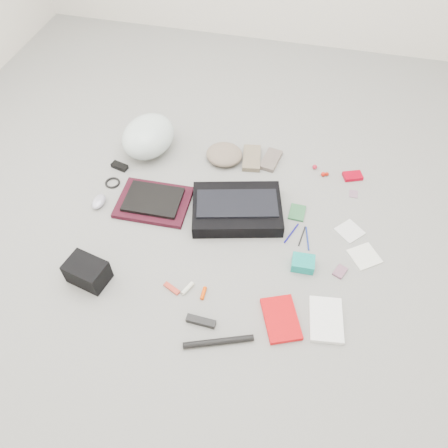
% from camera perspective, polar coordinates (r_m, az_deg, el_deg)
% --- Properties ---
extents(ground_plane, '(4.00, 4.00, 0.00)m').
position_cam_1_polar(ground_plane, '(2.33, 0.00, -0.77)').
color(ground_plane, gray).
extents(messenger_bag, '(0.55, 0.45, 0.08)m').
position_cam_1_polar(messenger_bag, '(2.37, 1.70, 1.98)').
color(messenger_bag, black).
rests_on(messenger_bag, ground_plane).
extents(bag_flap, '(0.47, 0.30, 0.01)m').
position_cam_1_polar(bag_flap, '(2.34, 1.73, 2.71)').
color(bag_flap, black).
rests_on(bag_flap, messenger_bag).
extents(laptop_sleeve, '(0.40, 0.31, 0.03)m').
position_cam_1_polar(laptop_sleeve, '(2.47, -9.16, 2.81)').
color(laptop_sleeve, '#390D19').
rests_on(laptop_sleeve, ground_plane).
extents(laptop, '(0.31, 0.23, 0.02)m').
position_cam_1_polar(laptop, '(2.45, -9.23, 3.18)').
color(laptop, black).
rests_on(laptop, laptop_sleeve).
extents(bike_helmet, '(0.37, 0.42, 0.22)m').
position_cam_1_polar(bike_helmet, '(2.73, -9.87, 11.22)').
color(bike_helmet, white).
rests_on(bike_helmet, ground_plane).
extents(beanie, '(0.25, 0.24, 0.08)m').
position_cam_1_polar(beanie, '(2.67, 0.03, 9.08)').
color(beanie, gray).
rests_on(beanie, ground_plane).
extents(mitten_left, '(0.14, 0.22, 0.03)m').
position_cam_1_polar(mitten_left, '(2.69, 3.63, 8.59)').
color(mitten_left, '#82735B').
rests_on(mitten_left, ground_plane).
extents(mitten_right, '(0.12, 0.19, 0.03)m').
position_cam_1_polar(mitten_right, '(2.69, 6.14, 8.33)').
color(mitten_right, '#73645C').
rests_on(mitten_right, ground_plane).
extents(power_brick, '(0.11, 0.07, 0.03)m').
position_cam_1_polar(power_brick, '(2.71, -13.48, 7.35)').
color(power_brick, black).
rests_on(power_brick, ground_plane).
extents(cable_coil, '(0.10, 0.10, 0.01)m').
position_cam_1_polar(cable_coil, '(2.63, -14.36, 5.24)').
color(cable_coil, black).
rests_on(cable_coil, ground_plane).
extents(mouse, '(0.07, 0.11, 0.04)m').
position_cam_1_polar(mouse, '(2.53, -16.05, 2.84)').
color(mouse, '#AAA8BC').
rests_on(mouse, ground_plane).
extents(camera_bag, '(0.21, 0.17, 0.12)m').
position_cam_1_polar(camera_bag, '(2.20, -17.42, -5.99)').
color(camera_bag, black).
rests_on(camera_bag, ground_plane).
extents(multitool, '(0.09, 0.06, 0.01)m').
position_cam_1_polar(multitool, '(2.13, -6.84, -8.35)').
color(multitool, '#BA3422').
rests_on(multitool, ground_plane).
extents(toiletry_tube_white, '(0.05, 0.08, 0.02)m').
position_cam_1_polar(toiletry_tube_white, '(2.12, -4.78, -8.37)').
color(toiletry_tube_white, silver).
rests_on(toiletry_tube_white, ground_plane).
extents(toiletry_tube_orange, '(0.02, 0.07, 0.02)m').
position_cam_1_polar(toiletry_tube_orange, '(2.11, -2.70, -9.02)').
color(toiletry_tube_orange, '#EB4200').
rests_on(toiletry_tube_orange, ground_plane).
extents(u_lock, '(0.14, 0.04, 0.03)m').
position_cam_1_polar(u_lock, '(2.03, -3.03, -12.57)').
color(u_lock, black).
rests_on(u_lock, ground_plane).
extents(bike_pump, '(0.30, 0.14, 0.03)m').
position_cam_1_polar(bike_pump, '(1.99, -0.73, -15.11)').
color(bike_pump, black).
rests_on(bike_pump, ground_plane).
extents(book_red, '(0.22, 0.26, 0.02)m').
position_cam_1_polar(book_red, '(2.05, 7.45, -12.19)').
color(book_red, red).
rests_on(book_red, ground_plane).
extents(book_white, '(0.18, 0.24, 0.02)m').
position_cam_1_polar(book_white, '(2.09, 13.18, -12.06)').
color(book_white, white).
rests_on(book_white, ground_plane).
extents(notepad, '(0.09, 0.11, 0.01)m').
position_cam_1_polar(notepad, '(2.43, 9.53, 1.49)').
color(notepad, '#2C663A').
rests_on(notepad, ground_plane).
extents(pen_blue, '(0.06, 0.14, 0.01)m').
position_cam_1_polar(pen_blue, '(2.34, 8.80, -1.19)').
color(pen_blue, '#0F0B78').
rests_on(pen_blue, ground_plane).
extents(pen_black, '(0.03, 0.13, 0.01)m').
position_cam_1_polar(pen_black, '(2.33, 10.14, -1.57)').
color(pen_black, black).
rests_on(pen_black, ground_plane).
extents(pen_navy, '(0.04, 0.15, 0.01)m').
position_cam_1_polar(pen_navy, '(2.33, 10.84, -1.86)').
color(pen_navy, navy).
rests_on(pen_navy, ground_plane).
extents(accordion_wallet, '(0.12, 0.09, 0.06)m').
position_cam_1_polar(accordion_wallet, '(2.21, 10.28, -5.07)').
color(accordion_wallet, '#109F91').
rests_on(accordion_wallet, ground_plane).
extents(card_deck, '(0.08, 0.09, 0.01)m').
position_cam_1_polar(card_deck, '(2.24, 14.91, -6.02)').
color(card_deck, '#925E76').
rests_on(card_deck, ground_plane).
extents(napkin_top, '(0.17, 0.17, 0.01)m').
position_cam_1_polar(napkin_top, '(2.41, 16.09, -0.91)').
color(napkin_top, silver).
rests_on(napkin_top, ground_plane).
extents(napkin_bottom, '(0.19, 0.19, 0.01)m').
position_cam_1_polar(napkin_bottom, '(2.34, 17.87, -4.03)').
color(napkin_bottom, white).
rests_on(napkin_bottom, ground_plane).
extents(lollipop_a, '(0.03, 0.03, 0.03)m').
position_cam_1_polar(lollipop_a, '(2.69, 11.77, 7.31)').
color(lollipop_a, '#B2152A').
rests_on(lollipop_a, ground_plane).
extents(lollipop_b, '(0.03, 0.03, 0.03)m').
position_cam_1_polar(lollipop_b, '(2.65, 12.83, 6.36)').
color(lollipop_b, red).
rests_on(lollipop_b, ground_plane).
extents(lollipop_c, '(0.03, 0.03, 0.02)m').
position_cam_1_polar(lollipop_c, '(2.66, 13.31, 6.37)').
color(lollipop_c, '#9D1708').
rests_on(lollipop_c, ground_plane).
extents(altoids_tin, '(0.13, 0.10, 0.02)m').
position_cam_1_polar(altoids_tin, '(2.69, 16.45, 6.03)').
color(altoids_tin, '#AA0016').
rests_on(altoids_tin, ground_plane).
extents(stamp_sheet, '(0.05, 0.06, 0.00)m').
position_cam_1_polar(stamp_sheet, '(2.60, 16.56, 3.78)').
color(stamp_sheet, gray).
rests_on(stamp_sheet, ground_plane).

